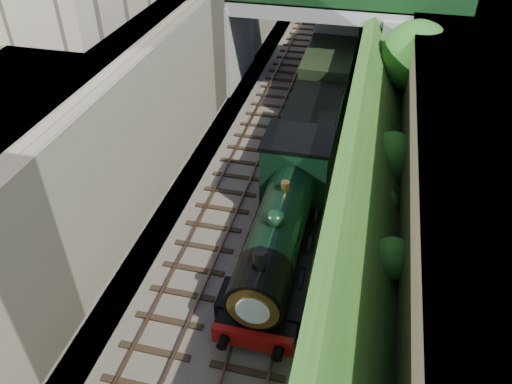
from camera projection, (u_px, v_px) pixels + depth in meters
trackbed at (302, 113)px, 30.31m from camera, size 10.00×90.00×0.20m
retaining_wall at (213, 51)px, 29.31m from camera, size 1.00×90.00×7.00m
street_plateau_left at (157, 46)px, 29.97m from camera, size 6.00×90.00×7.00m
street_plateau_right at (481, 83)px, 26.70m from camera, size 8.00×90.00×6.25m
embankment_slope at (392, 107)px, 25.28m from camera, size 4.14×90.00×6.36m
track_left at (270, 107)px, 30.60m from camera, size 2.50×90.00×0.20m
track_right at (322, 113)px, 30.00m from camera, size 2.50×90.00×0.20m
road_bridge at (331, 28)px, 30.85m from camera, size 16.00×6.40×7.25m
tree at (417, 58)px, 25.48m from camera, size 3.60×3.80×6.60m
locomotive at (283, 222)px, 19.41m from camera, size 3.10×10.22×3.83m
tender at (311, 134)px, 25.29m from camera, size 2.70×6.00×3.05m
coach_front at (339, 40)px, 34.81m from camera, size 2.90×18.00×3.70m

